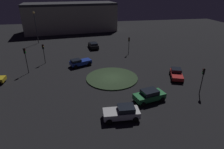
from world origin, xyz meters
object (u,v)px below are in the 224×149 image
(car_blue, at_px, (80,62))
(car_red, at_px, (176,74))
(streetlamp_northeast, at_px, (35,23))
(traffic_light_north, at_px, (26,56))
(car_silver, at_px, (122,112))
(traffic_light_northeast, at_px, (43,50))
(traffic_light_southwest, at_px, (203,76))
(traffic_light_southeast, at_px, (129,42))
(store_building, at_px, (71,17))
(car_green, at_px, (149,95))
(car_black, at_px, (93,45))

(car_blue, relative_size, car_red, 1.00)
(streetlamp_northeast, bearing_deg, traffic_light_north, -175.47)
(car_silver, xyz_separation_m, traffic_light_north, (15.41, 13.32, 2.37))
(traffic_light_northeast, bearing_deg, car_red, 11.93)
(traffic_light_north, relative_size, traffic_light_southwest, 1.15)
(car_blue, xyz_separation_m, traffic_light_southeast, (5.27, -10.94, 1.96))
(car_silver, relative_size, store_building, 0.14)
(car_silver, relative_size, streetlamp_northeast, 0.51)
(traffic_light_north, relative_size, store_building, 0.15)
(traffic_light_southeast, relative_size, streetlamp_northeast, 0.47)
(car_silver, distance_m, traffic_light_north, 20.51)
(car_blue, distance_m, streetlamp_northeast, 21.83)
(car_green, bearing_deg, car_black, -91.82)
(traffic_light_southwest, height_order, store_building, store_building)
(car_black, relative_size, traffic_light_southeast, 1.22)
(traffic_light_southeast, bearing_deg, car_red, 45.89)
(car_silver, xyz_separation_m, traffic_light_northeast, (19.74, 11.06, 1.93))
(traffic_light_north, relative_size, streetlamp_northeast, 0.55)
(car_black, distance_m, traffic_light_southwest, 27.95)
(car_silver, bearing_deg, car_red, -138.99)
(traffic_light_southeast, bearing_deg, traffic_light_southwest, 42.70)
(car_green, height_order, traffic_light_southeast, traffic_light_southeast)
(traffic_light_southwest, bearing_deg, car_blue, -7.48)
(car_silver, bearing_deg, streetlamp_northeast, -64.74)
(car_blue, relative_size, traffic_light_north, 0.96)
(traffic_light_southeast, bearing_deg, car_green, 20.05)
(car_silver, xyz_separation_m, streetlamp_northeast, (35.58, 14.92, 4.58))
(car_red, height_order, traffic_light_southeast, traffic_light_southeast)
(car_black, bearing_deg, streetlamp_northeast, 56.66)
(car_blue, distance_m, car_black, 11.80)
(car_green, relative_size, streetlamp_northeast, 0.54)
(car_blue, relative_size, traffic_light_southeast, 1.13)
(car_red, relative_size, store_building, 0.14)
(car_black, bearing_deg, car_red, -154.42)
(car_red, distance_m, traffic_light_southeast, 14.30)
(car_blue, height_order, car_green, car_green)
(traffic_light_north, height_order, store_building, store_building)
(traffic_light_north, distance_m, traffic_light_northeast, 4.90)
(car_silver, bearing_deg, traffic_light_southeast, -104.03)
(car_red, height_order, traffic_light_southwest, traffic_light_southwest)
(car_green, xyz_separation_m, traffic_light_northeast, (16.71, 15.43, 1.93))
(streetlamp_northeast, bearing_deg, car_red, -135.45)
(car_green, relative_size, traffic_light_northeast, 1.15)
(traffic_light_southwest, bearing_deg, traffic_light_northeast, -2.87)
(car_silver, distance_m, traffic_light_northeast, 22.71)
(car_blue, relative_size, traffic_light_southwest, 1.11)
(traffic_light_north, height_order, streetlamp_northeast, streetlamp_northeast)
(traffic_light_north, bearing_deg, store_building, 97.22)
(streetlamp_northeast, xyz_separation_m, store_building, (14.76, -8.74, -0.81))
(car_silver, height_order, car_black, car_silver)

